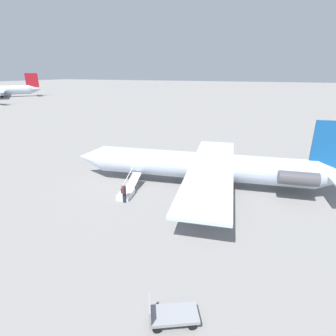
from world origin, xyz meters
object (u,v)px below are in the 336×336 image
object	(u,v)px
boarding_stairs	(128,191)
luggage_cart	(171,314)
airplane_main	(210,166)
passenger	(124,192)

from	to	relation	value
boarding_stairs	luggage_cart	bearing A→B (deg)	-150.28
airplane_main	passenger	world-z (taller)	airplane_main
airplane_main	passenger	size ratio (longest dim) A/B	15.38
airplane_main	luggage_cart	bearing A→B (deg)	88.72
airplane_main	boarding_stairs	bearing A→B (deg)	28.62
airplane_main	passenger	distance (m)	8.63
airplane_main	passenger	bearing A→B (deg)	37.63
passenger	airplane_main	bearing A→B (deg)	-52.37
boarding_stairs	luggage_cart	world-z (taller)	boarding_stairs
passenger	luggage_cart	world-z (taller)	passenger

